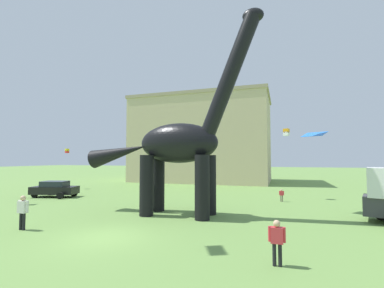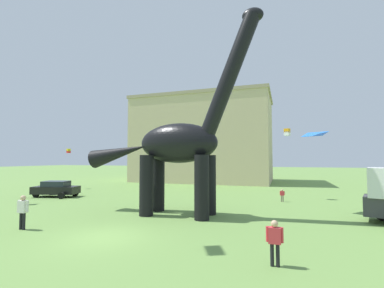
# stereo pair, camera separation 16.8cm
# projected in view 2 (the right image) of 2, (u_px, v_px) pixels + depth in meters

# --- Properties ---
(ground_plane) EXTENTS (240.00, 240.00, 0.00)m
(ground_plane) POSITION_uv_depth(u_px,v_px,m) (105.00, 237.00, 12.78)
(ground_plane) COLOR #6B9347
(dinosaur_sculpture) EXTENTS (12.64, 2.68, 13.22)m
(dinosaur_sculpture) POSITION_uv_depth(u_px,v_px,m) (177.00, 143.00, 18.17)
(dinosaur_sculpture) COLOR black
(dinosaur_sculpture) RESTS_ON ground_plane
(parked_sedan_left) EXTENTS (4.52, 2.82, 1.55)m
(parked_sedan_left) POSITION_uv_depth(u_px,v_px,m) (56.00, 189.00, 26.47)
(parked_sedan_left) COLOR black
(parked_sedan_left) RESTS_ON ground_plane
(person_strolling_adult) EXTENTS (0.41, 0.18, 1.09)m
(person_strolling_adult) POSITION_uv_depth(u_px,v_px,m) (282.00, 194.00, 23.44)
(person_strolling_adult) COLOR #6B6056
(person_strolling_adult) RESTS_ON ground_plane
(person_vendor_side) EXTENTS (0.67, 0.30, 1.79)m
(person_vendor_side) POSITION_uv_depth(u_px,v_px,m) (23.00, 209.00, 14.25)
(person_vendor_side) COLOR black
(person_vendor_side) RESTS_ON ground_plane
(person_photographer) EXTENTS (0.59, 0.26, 1.58)m
(person_photographer) POSITION_uv_depth(u_px,v_px,m) (275.00, 238.00, 9.37)
(person_photographer) COLOR black
(person_photographer) RESTS_ON ground_plane
(kite_mid_left) EXTENTS (1.87, 1.71, 0.38)m
(kite_mid_left) POSITION_uv_depth(u_px,v_px,m) (315.00, 134.00, 18.97)
(kite_mid_left) COLOR #287AE5
(kite_drifting) EXTENTS (0.50, 0.50, 0.55)m
(kite_drifting) POSITION_uv_depth(u_px,v_px,m) (69.00, 151.00, 34.25)
(kite_drifting) COLOR yellow
(kite_mid_right) EXTENTS (0.62, 0.62, 0.67)m
(kite_mid_right) POSITION_uv_depth(u_px,v_px,m) (287.00, 132.00, 25.59)
(kite_mid_right) COLOR orange
(background_building_block) EXTENTS (22.30, 13.17, 14.00)m
(background_building_block) POSITION_uv_depth(u_px,v_px,m) (204.00, 140.00, 45.99)
(background_building_block) COLOR #CCB78E
(background_building_block) RESTS_ON ground_plane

